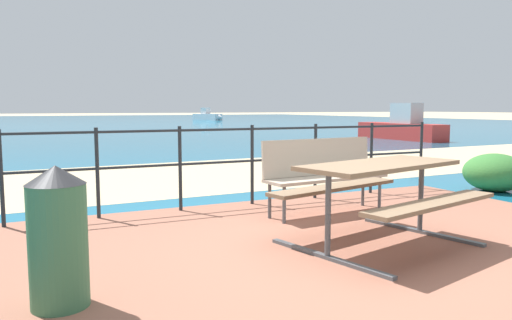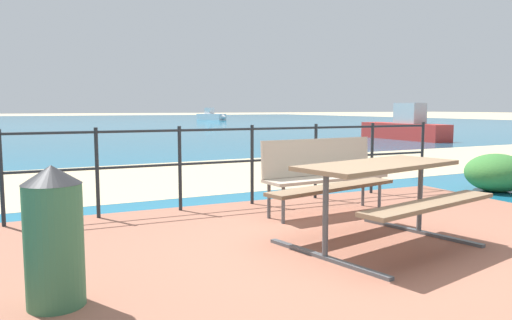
{
  "view_description": "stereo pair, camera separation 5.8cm",
  "coord_description": "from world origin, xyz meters",
  "px_view_note": "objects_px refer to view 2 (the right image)",
  "views": [
    {
      "loc": [
        -2.7,
        -3.39,
        1.34
      ],
      "look_at": [
        0.07,
        2.44,
        0.64
      ],
      "focal_mm": 34.16,
      "sensor_mm": 36.0,
      "label": 1
    },
    {
      "loc": [
        -2.65,
        -3.42,
        1.34
      ],
      "look_at": [
        0.07,
        2.44,
        0.64
      ],
      "focal_mm": 34.16,
      "sensor_mm": 36.0,
      "label": 2
    }
  ],
  "objects_px": {
    "trash_bin": "(54,236)",
    "boat_near": "(403,128)",
    "park_bench": "(322,169)",
    "boat_mid": "(212,116)",
    "picnic_table": "(378,183)"
  },
  "relations": [
    {
      "from": "trash_bin",
      "to": "boat_near",
      "type": "relative_size",
      "value": 0.19
    },
    {
      "from": "park_bench",
      "to": "boat_mid",
      "type": "xyz_separation_m",
      "value": [
        14.73,
        45.07,
        -0.17
      ]
    },
    {
      "from": "park_bench",
      "to": "boat_mid",
      "type": "bearing_deg",
      "value": 66.54
    },
    {
      "from": "park_bench",
      "to": "boat_mid",
      "type": "relative_size",
      "value": 0.4
    },
    {
      "from": "trash_bin",
      "to": "boat_mid",
      "type": "distance_m",
      "value": 50.02
    },
    {
      "from": "picnic_table",
      "to": "park_bench",
      "type": "height_order",
      "value": "park_bench"
    },
    {
      "from": "park_bench",
      "to": "trash_bin",
      "type": "height_order",
      "value": "trash_bin"
    },
    {
      "from": "trash_bin",
      "to": "picnic_table",
      "type": "bearing_deg",
      "value": 5.18
    },
    {
      "from": "park_bench",
      "to": "boat_near",
      "type": "height_order",
      "value": "boat_near"
    },
    {
      "from": "picnic_table",
      "to": "trash_bin",
      "type": "xyz_separation_m",
      "value": [
        -2.78,
        -0.25,
        -0.13
      ]
    },
    {
      "from": "trash_bin",
      "to": "park_bench",
      "type": "bearing_deg",
      "value": 28.37
    },
    {
      "from": "boat_near",
      "to": "park_bench",
      "type": "bearing_deg",
      "value": 133.73
    },
    {
      "from": "trash_bin",
      "to": "boat_mid",
      "type": "height_order",
      "value": "boat_mid"
    },
    {
      "from": "park_bench",
      "to": "picnic_table",
      "type": "bearing_deg",
      "value": -107.57
    },
    {
      "from": "picnic_table",
      "to": "boat_near",
      "type": "xyz_separation_m",
      "value": [
        11.37,
        12.47,
        -0.15
      ]
    }
  ]
}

